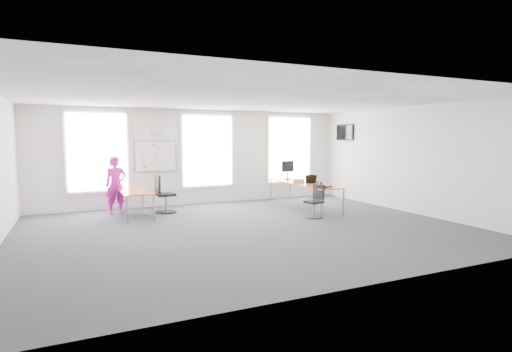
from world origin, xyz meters
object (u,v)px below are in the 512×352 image
keyboard (322,187)px  monitor (288,168)px  chair_right (315,203)px  headphones (319,183)px  desk_left (135,192)px  desk_right (304,184)px  chair_left (163,196)px  person (116,185)px

keyboard → monitor: monitor is taller
chair_right → headphones: chair_right is taller
desk_left → monitor: bearing=4.7°
desk_right → chair_right: (-0.51, -1.43, -0.33)m
keyboard → desk_right: bearing=69.9°
keyboard → headphones: bearing=52.7°
chair_left → monitor: (4.09, 0.21, 0.65)m
chair_left → headphones: chair_left is taller
person → desk_right: bearing=-20.3°
chair_right → keyboard: chair_right is taller
monitor → desk_left: bearing=166.4°
person → monitor: size_ratio=2.64×
desk_right → chair_left: 4.14m
headphones → chair_right: bearing=-112.9°
headphones → monitor: (-0.05, 1.76, 0.32)m
desk_left → chair_left: 0.83m
chair_left → monitor: bearing=-90.8°
headphones → desk_right: bearing=114.0°
desk_left → keyboard: 5.06m
chair_right → headphones: 1.06m
desk_left → headphones: bearing=-15.4°
chair_right → person: 5.49m
person → keyboard: person is taller
desk_right → desk_left: desk_right is taller
desk_right → chair_right: 1.56m
chair_left → monitor: 4.15m
desk_left → chair_right: chair_right is taller
chair_right → monitor: size_ratio=1.44×
chair_right → monitor: bearing=153.7°
person → monitor: 5.32m
desk_right → person: (-5.26, 1.29, 0.09)m
desk_right → desk_left: bearing=171.9°
chair_left → headphones: (4.14, -1.55, 0.33)m
monitor → desk_right: bearing=-110.9°
chair_right → headphones: bearing=127.6°
desk_right → monitor: bearing=87.4°
chair_left → keyboard: size_ratio=2.47×
headphones → monitor: bearing=107.2°
desk_left → keyboard: size_ratio=4.47×
chair_right → chair_left: size_ratio=0.81×
keyboard → headphones: size_ratio=2.50×
desk_right → headphones: size_ratio=17.95×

